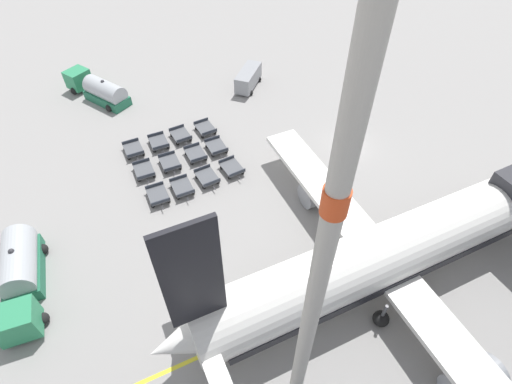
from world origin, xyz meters
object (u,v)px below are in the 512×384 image
Objects in this scene: baggage_dolly_row_near_col_a at (133,150)px; baggage_dolly_row_far_col_c at (232,168)px; fuel_tanker_secondary at (20,275)px; baggage_dolly_row_far_col_b at (216,147)px; baggage_dolly_row_mid_a_col_b at (170,163)px; baggage_dolly_row_mid_b_col_a at (181,135)px; airplane at (393,251)px; service_van at (248,78)px; apron_light_mast at (306,338)px; baggage_dolly_row_mid_a_col_a at (159,142)px; baggage_dolly_row_mid_b_col_b at (196,154)px; fuel_tanker_primary at (100,90)px; baggage_dolly_row_mid_a_col_c at (182,187)px; baggage_dolly_row_mid_b_col_c at (207,177)px; baggage_dolly_row_far_col_a at (205,128)px; baggage_dolly_row_near_col_b at (144,171)px; baggage_dolly_row_near_col_c at (158,195)px.

baggage_dolly_row_far_col_c is (6.22, 8.86, 0.00)m from baggage_dolly_row_near_col_a.
baggage_dolly_row_far_col_b is at bearing 119.74° from fuel_tanker_secondary.
baggage_dolly_row_mid_b_col_a is at bearing 153.66° from baggage_dolly_row_mid_a_col_b.
service_van is (-30.02, -0.87, -2.14)m from airplane.
airplane is at bearing 124.81° from apron_light_mast.
baggage_dolly_row_mid_b_col_b is (3.21, 3.25, 0.00)m from baggage_dolly_row_mid_a_col_a.
airplane is 4.19× the size of fuel_tanker_primary.
fuel_tanker_secondary is 2.86× the size of baggage_dolly_row_mid_b_col_b.
baggage_dolly_row_mid_b_col_c is (-0.54, 2.60, 0.00)m from baggage_dolly_row_mid_a_col_c.
baggage_dolly_row_far_col_c is (-1.00, 5.28, 0.00)m from baggage_dolly_row_mid_a_col_c.
baggage_dolly_row_mid_b_col_a is 7.41m from baggage_dolly_row_mid_b_col_c.
baggage_dolly_row_far_col_b is at bearing -171.31° from baggage_dolly_row_far_col_c.
baggage_dolly_row_mid_a_col_b is 4.46m from baggage_dolly_row_mid_b_col_c.
fuel_tanker_primary is 14.89m from baggage_dolly_row_far_col_a.
baggage_dolly_row_far_col_a is (-7.60, 1.85, 0.00)m from baggage_dolly_row_mid_b_col_c.
baggage_dolly_row_near_col_b is 3.89m from baggage_dolly_row_near_col_c.
baggage_dolly_row_mid_a_col_c and baggage_dolly_row_far_col_b have the same top height.
baggage_dolly_row_mid_a_col_a is 0.99× the size of baggage_dolly_row_mid_b_col_b.
baggage_dolly_row_near_col_c is at bearing -42.73° from service_van.
baggage_dolly_row_near_col_c is at bearing -55.33° from baggage_dolly_row_far_col_b.
baggage_dolly_row_mid_a_col_b is (-4.08, 1.97, 0.00)m from baggage_dolly_row_near_col_c.
baggage_dolly_row_mid_a_col_b is at bearing -178.00° from apron_light_mast.
baggage_dolly_row_near_col_a is at bearing -171.66° from baggage_dolly_row_near_col_b.
airplane reaches higher than baggage_dolly_row_far_col_a.
baggage_dolly_row_mid_a_col_a is 0.99× the size of baggage_dolly_row_mid_b_col_a.
baggage_dolly_row_near_col_b is (11.74, -15.07, -0.76)m from service_van.
fuel_tanker_secondary is 2.87× the size of baggage_dolly_row_near_col_a.
baggage_dolly_row_mid_b_col_b is (-18.94, -10.52, -2.90)m from airplane.
baggage_dolly_row_mid_b_col_c is at bearing 3.51° from baggage_dolly_row_mid_b_col_b.
baggage_dolly_row_near_col_c is at bearing -26.07° from baggage_dolly_row_mid_b_col_a.
baggage_dolly_row_mid_a_col_b is at bearing -47.20° from service_van.
baggage_dolly_row_mid_a_col_a is (7.86, -12.90, -0.76)m from service_van.
baggage_dolly_row_mid_b_col_c is at bearing -32.47° from service_van.
baggage_dolly_row_mid_a_col_c is (-5.86, 13.71, -0.89)m from fuel_tanker_secondary.
baggage_dolly_row_mid_a_col_a and baggage_dolly_row_mid_a_col_b have the same top height.
baggage_dolly_row_mid_a_col_c is at bearing -11.47° from baggage_dolly_row_mid_b_col_a.
service_van is (-21.20, 25.73, -0.14)m from fuel_tanker_secondary.
apron_light_mast reaches higher than baggage_dolly_row_mid_a_col_c.
baggage_dolly_row_near_col_b and baggage_dolly_row_far_col_c have the same top height.
baggage_dolly_row_mid_b_col_a is (-13.74, 15.31, -0.89)m from fuel_tanker_secondary.
airplane is 27.54m from baggage_dolly_row_near_col_a.
baggage_dolly_row_mid_b_col_b is (-0.67, 5.42, 0.00)m from baggage_dolly_row_near_col_b.
baggage_dolly_row_mid_a_col_c is at bearing 95.52° from baggage_dolly_row_near_col_c.
baggage_dolly_row_mid_a_col_a is at bearing -82.98° from baggage_dolly_row_far_col_a.
baggage_dolly_row_mid_b_col_b is 4.38m from baggage_dolly_row_far_col_c.
fuel_tanker_secondary reaches higher than baggage_dolly_row_far_col_a.
airplane is at bearing 26.58° from baggage_dolly_row_mid_b_col_a.
apron_light_mast is (27.52, -1.82, 15.98)m from baggage_dolly_row_mid_b_col_b.
baggage_dolly_row_mid_b_col_c is at bearing 98.81° from baggage_dolly_row_near_col_c.
baggage_dolly_row_mid_b_col_a is 2.86m from baggage_dolly_row_far_col_a.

